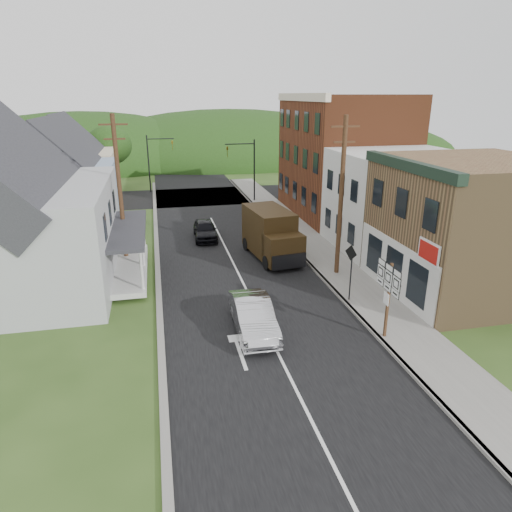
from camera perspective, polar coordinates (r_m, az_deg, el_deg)
ground at (r=22.60m, az=0.01°, el=-6.69°), size 120.00×120.00×0.00m
road at (r=31.73m, az=-3.88°, el=1.14°), size 9.00×90.00×0.02m
cross_road at (r=48.05m, az=-6.99°, el=7.39°), size 60.00×9.00×0.02m
sidewalk_right at (r=31.25m, az=7.44°, el=0.87°), size 2.80×55.00×0.15m
curb_right at (r=30.83m, az=5.07°, el=0.70°), size 0.20×55.00×0.15m
curb_left at (r=29.52m, az=-12.24°, el=-0.58°), size 0.30×55.00×0.12m
storefront_tan at (r=26.06m, az=25.10°, el=3.25°), size 8.00×8.00×7.00m
storefront_white at (r=32.19m, az=17.15°, el=6.58°), size 8.00×7.00×6.50m
storefront_red at (r=40.30m, az=10.80°, el=12.09°), size 8.00×12.00×10.00m
house_gray at (r=27.52m, az=-28.33°, el=5.12°), size 10.20×12.24×8.35m
house_blue at (r=37.92m, az=-22.57°, el=8.50°), size 7.14×8.16×7.28m
house_cream at (r=46.78m, az=-21.45°, el=10.48°), size 7.14×8.16×7.28m
utility_pole_right at (r=25.89m, az=10.59°, el=7.32°), size 1.60×0.26×9.00m
utility_pole_left at (r=28.39m, az=-16.67°, el=7.90°), size 1.60×0.26×9.00m
traffic_signal_right at (r=44.60m, az=-1.11°, el=11.50°), size 2.87×0.20×6.00m
traffic_signal_left at (r=50.69m, az=-12.53°, el=12.02°), size 2.87×0.20×6.00m
tree_left_d at (r=52.26m, az=-17.92°, el=13.02°), size 4.80×4.80×6.94m
forested_ridge at (r=75.59m, az=-9.19°, el=11.69°), size 90.00×30.00×16.00m
silver_sedan at (r=20.26m, az=-0.34°, el=-7.57°), size 1.69×4.61×1.51m
dark_sedan at (r=33.46m, az=-6.38°, el=3.26°), size 1.75×4.05×1.36m
delivery_van at (r=29.07m, az=1.95°, el=2.71°), size 2.91×5.81×3.12m
route_sign_cluster at (r=19.79m, az=16.19°, el=-4.09°), size 0.17×1.91×3.35m
warning_sign at (r=23.05m, az=11.78°, el=-1.13°), size 0.30×0.76×2.92m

